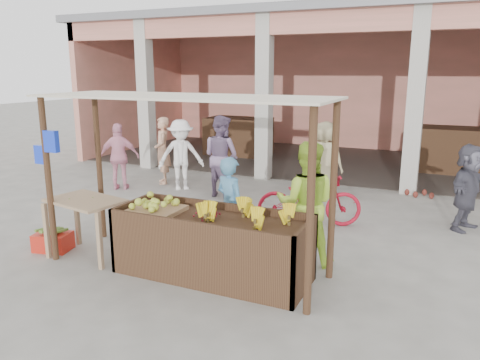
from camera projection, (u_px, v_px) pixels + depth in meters
The scene contains 21 objects.
ground at pixel (181, 269), 6.51m from camera, with size 60.00×60.00×0.00m, color slate.
market_building at pixel (338, 70), 13.78m from camera, with size 14.40×6.40×4.20m.
fruit_stall at pixel (212, 248), 6.22m from camera, with size 2.60×0.95×0.80m, color #49311D.
stall_awning at pixel (178, 127), 6.12m from camera, with size 4.09×1.35×2.39m.
banana_heap at pixel (247, 215), 5.95m from camera, with size 1.12×0.61×0.20m, color yellow, non-canonical shape.
melon_tray at pixel (157, 206), 6.41m from camera, with size 0.67×0.58×0.19m.
berry_heap at pixel (208, 213), 6.13m from camera, with size 0.47×0.39×0.15m, color maroon.
side_table at pixel (86, 209), 6.82m from camera, with size 1.20×0.92×0.87m.
papaya_pile at pixel (85, 193), 6.76m from camera, with size 0.62×0.35×0.18m, color #428D2E, non-canonical shape.
red_crate at pixel (53, 242), 7.17m from camera, with size 0.52×0.38×0.27m, color red.
plantain_bundle at pixel (52, 231), 7.13m from camera, with size 0.39×0.27×0.08m, color olive, non-canonical shape.
produce_sacks at pixel (420, 185), 10.14m from camera, with size 0.91×0.68×0.55m.
vendor_blue at pixel (230, 203), 6.90m from camera, with size 0.59×0.44×1.58m, color #5495C4.
vendor_green at pixel (306, 200), 6.54m from camera, with size 0.89×0.52×1.85m, color #ABD438.
motorcycle at pixel (309, 198), 8.24m from camera, with size 1.91×0.66×1.00m, color #A81124.
shopper_a at pixel (181, 152), 10.67m from camera, with size 1.12×0.56×1.74m, color white.
shopper_b at pixel (119, 154), 10.68m from camera, with size 0.96×0.51×1.63m, color pink.
shopper_c at pixel (325, 155), 10.14m from camera, with size 0.87×0.57×1.81m, color tan.
shopper_d at pixel (468, 185), 7.96m from camera, with size 1.46×0.60×1.58m, color #4C4A57.
shopper_e at pixel (163, 149), 11.26m from camera, with size 0.62×0.47×1.67m, color #E2A581.
shopper_f at pixel (221, 152), 10.08m from camera, with size 0.94×0.54×1.93m, color slate.
Camera 1 is at (3.25, -5.17, 2.71)m, focal length 35.00 mm.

